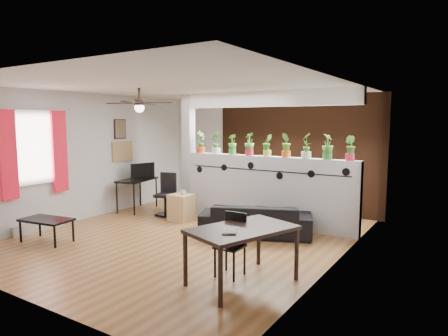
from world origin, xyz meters
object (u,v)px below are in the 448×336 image
Objects in this scene: potted_plant_7 at (328,146)px; cube_shelf at (181,207)px; potted_plant_0 at (201,141)px; cup at (183,192)px; potted_plant_8 at (350,147)px; potted_plant_5 at (286,144)px; potted_plant_3 at (249,143)px; potted_plant_4 at (267,145)px; office_chair at (166,197)px; potted_plant_2 at (232,144)px; coffee_table at (46,221)px; sofa at (256,220)px; dining_table at (242,234)px; folding_chair at (233,238)px; computer_desk at (137,182)px; ceiling_fan at (139,104)px; potted_plant_6 at (306,144)px; potted_plant_1 at (216,142)px.

cube_shelf is (-2.80, -0.65, -1.32)m from potted_plant_7.
potted_plant_0 is 1.21m from cup.
cup is at bearing -168.26° from potted_plant_8.
potted_plant_5 is (1.98, -0.00, -0.01)m from potted_plant_0.
potted_plant_0 reaches higher than potted_plant_3.
cube_shelf is at bearing -168.43° from potted_plant_8.
potted_plant_4 is 0.40m from potted_plant_5.
office_chair is (-0.57, -0.49, -1.20)m from potted_plant_0.
potted_plant_2 is 0.40m from potted_plant_3.
office_chair is (-2.55, -0.49, -1.19)m from potted_plant_5.
potted_plant_5 reaches higher than coffee_table.
potted_plant_8 is at bearing -174.52° from sofa.
dining_table reaches higher than sofa.
computer_desk is at bearing 151.00° from folding_chair.
potted_plant_7 is at bearing 38.51° from coffee_table.
potted_plant_0 is 1.12× the size of potted_plant_4.
cube_shelf is at bearing 141.49° from dining_table.
ceiling_fan is 2.46× the size of potted_plant_6.
computer_desk is 4.68m from dining_table.
cube_shelf reaches higher than coffee_table.
computer_desk reaches higher than coffee_table.
potted_plant_0 reaches higher than potted_plant_1.
potted_plant_7 reaches higher than sofa.
potted_plant_4 is 3.08m from dining_table.
folding_chair is (2.38, -0.77, -1.82)m from ceiling_fan.
potted_plant_2 is at bearing 40.17° from cup.
potted_plant_1 is 0.32× the size of dining_table.
potted_plant_4 is at bearing 180.00° from potted_plant_5.
potted_plant_6 reaches higher than cup.
sofa is 1.72× the size of computer_desk.
potted_plant_3 is at bearing 0.00° from potted_plant_0.
cube_shelf is at bearing -180.00° from cup.
potted_plant_5 is at bearing -129.51° from sofa.
potted_plant_1 is 1.11× the size of potted_plant_4.
potted_plant_3 is 1.98m from potted_plant_8.
office_chair is 3.59m from folding_chair.
potted_plant_4 is 1.53m from sofa.
potted_plant_1 reaches higher than sofa.
cup is (-2.75, -0.65, -1.00)m from potted_plant_7.
coffee_table is (-4.19, -3.02, -1.22)m from potted_plant_8.
cube_shelf is (-1.22, -0.65, -1.32)m from potted_plant_3.
computer_desk is at bearing -163.12° from potted_plant_0.
potted_plant_5 reaches higher than office_chair.
potted_plant_0 reaches higher than folding_chair.
cube_shelf is 0.36× the size of dining_table.
folding_chair is at bearing 85.29° from sofa.
potted_plant_4 is 0.47× the size of office_chair.
ceiling_fan is 0.64× the size of sofa.
potted_plant_4 is at bearing 106.81° from folding_chair.
potted_plant_6 is 0.79m from potted_plant_8.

